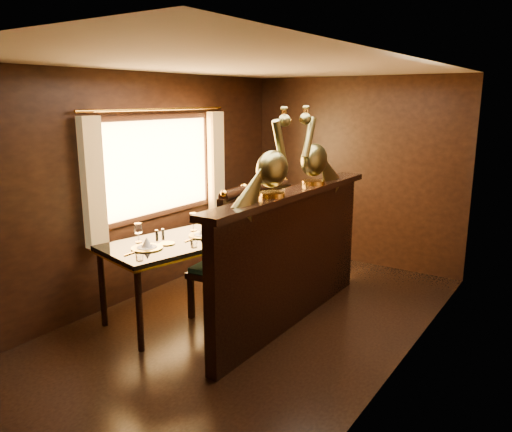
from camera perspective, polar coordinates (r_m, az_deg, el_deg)
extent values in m
plane|color=black|center=(5.12, -0.82, -12.30)|extent=(5.00, 5.00, 0.00)
cube|color=black|center=(6.89, 11.19, 5.00)|extent=(3.00, 0.04, 2.50)
cube|color=black|center=(5.70, -13.35, 3.21)|extent=(0.04, 5.00, 2.50)
cube|color=black|center=(4.07, 16.70, -0.95)|extent=(0.04, 5.00, 2.50)
cube|color=beige|center=(4.63, -0.93, 16.86)|extent=(3.00, 5.00, 0.04)
cube|color=#FFC672|center=(5.87, -11.27, 5.57)|extent=(0.01, 1.70, 1.05)
cube|color=gold|center=(5.17, -18.13, 3.60)|extent=(0.10, 0.22, 1.30)
cube|color=gold|center=(6.53, -4.58, 6.10)|extent=(0.10, 0.22, 1.30)
cylinder|color=gold|center=(5.77, -11.02, 11.89)|extent=(0.03, 2.20, 0.03)
cube|color=black|center=(4.95, 4.25, -5.13)|extent=(0.12, 2.60, 1.30)
cube|color=#303216|center=(4.97, 3.61, -4.46)|extent=(0.02, 2.20, 0.95)
cube|color=black|center=(4.78, 4.39, 2.62)|extent=(0.26, 2.70, 0.06)
cube|color=black|center=(5.04, -9.28, -3.07)|extent=(1.11, 1.53, 0.04)
cube|color=gold|center=(5.05, -9.27, -3.39)|extent=(1.14, 1.55, 0.02)
cylinder|color=black|center=(5.18, -17.16, -8.00)|extent=(0.06, 0.06, 0.77)
cylinder|color=black|center=(4.59, -13.19, -10.53)|extent=(0.06, 0.06, 0.77)
cylinder|color=black|center=(5.79, -5.91, -5.19)|extent=(0.06, 0.06, 0.77)
cylinder|color=black|center=(5.27, -1.22, -7.00)|extent=(0.06, 0.06, 0.77)
cylinder|color=gold|center=(4.84, -12.35, -3.58)|extent=(0.30, 0.30, 0.01)
cone|color=silver|center=(4.83, -12.38, -2.96)|extent=(0.11, 0.11, 0.10)
cylinder|color=gold|center=(5.19, -6.05, -2.19)|extent=(0.30, 0.30, 0.01)
cone|color=silver|center=(5.18, -6.07, -1.61)|extent=(0.11, 0.11, 0.10)
cylinder|color=silver|center=(5.26, -11.28, -1.89)|extent=(0.03, 0.03, 0.06)
cylinder|color=silver|center=(5.30, -10.61, -1.77)|extent=(0.03, 0.03, 0.06)
cube|color=black|center=(5.19, -4.41, -6.44)|extent=(0.54, 0.54, 0.06)
cube|color=#124051|center=(5.17, -4.42, -5.89)|extent=(0.49, 0.49, 0.05)
cube|color=#124051|center=(4.96, -2.41, -2.41)|extent=(0.08, 0.38, 0.62)
cube|color=black|center=(5.22, -7.43, -9.29)|extent=(0.05, 0.05, 0.43)
cube|color=black|center=(5.02, -3.59, -10.16)|extent=(0.05, 0.05, 0.43)
cube|color=black|center=(5.53, -5.05, -7.91)|extent=(0.05, 0.05, 0.43)
cube|color=black|center=(5.34, -1.36, -8.65)|extent=(0.05, 0.05, 0.43)
sphere|color=gold|center=(4.68, -3.68, 2.55)|extent=(0.07, 0.07, 0.07)
sphere|color=gold|center=(5.02, -1.33, 3.31)|extent=(0.07, 0.07, 0.07)
cube|color=black|center=(5.39, -0.15, -5.43)|extent=(0.60, 0.60, 0.07)
cube|color=#124051|center=(5.38, -0.15, -4.88)|extent=(0.54, 0.54, 0.05)
cube|color=#124051|center=(5.12, 1.52, -1.54)|extent=(0.12, 0.39, 0.64)
cube|color=black|center=(5.50, -3.24, -7.93)|extent=(0.05, 0.05, 0.45)
cube|color=black|center=(5.21, -0.25, -9.14)|extent=(0.05, 0.05, 0.45)
cube|color=black|center=(5.76, -0.06, -6.92)|extent=(0.05, 0.05, 0.45)
cube|color=black|center=(5.48, 2.95, -7.99)|extent=(0.05, 0.05, 0.45)
sphere|color=gold|center=(4.88, -0.17, 3.56)|extent=(0.08, 0.08, 0.08)
sphere|color=gold|center=(5.17, 3.19, 4.09)|extent=(0.08, 0.08, 0.08)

